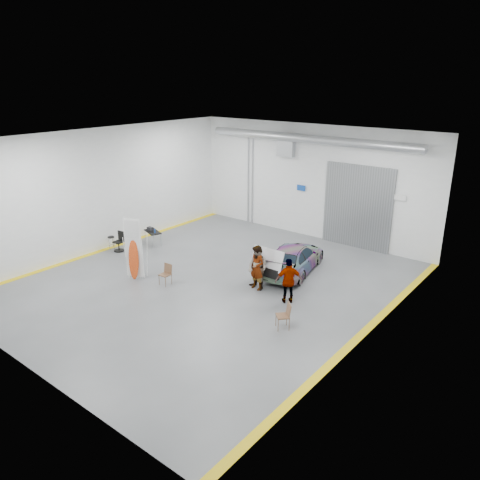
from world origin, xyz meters
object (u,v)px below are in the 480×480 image
Objects in this scene: folding_chair_near at (166,278)px; shop_stool at (112,243)px; person_b at (258,268)px; surfboard_display at (132,253)px; person_a at (257,268)px; work_table at (152,231)px; folding_chair_far at (283,321)px; person_c at (289,281)px; office_chair at (120,243)px; sedan_car at (294,258)px.

folding_chair_near reaches higher than shop_stool.
person_b is 8.57m from shop_stool.
surfboard_display is 1.84m from folding_chair_near.
person_a is 1.51× the size of work_table.
folding_chair_near is at bearing -135.62° from folding_chair_far.
surfboard_display is at bearing -132.54° from folding_chair_far.
surfboard_display is 4.10m from shop_stool.
surfboard_display is 4.17× the size of shop_stool.
person_a reaches higher than person_b.
person_c is 5.28m from folding_chair_near.
office_chair reaches higher than folding_chair_far.
work_table reaches higher than shop_stool.
person_b is at bearing 5.65° from shop_stool.
sedan_car reaches higher than folding_chair_near.
office_chair is (-8.03, -0.70, -0.50)m from person_b.
surfboard_display is 3.03× the size of folding_chair_far.
sedan_car is 7.05m from surfboard_display.
sedan_car reaches higher than work_table.
office_chair is (-10.61, 1.31, 0.14)m from folding_chair_far.
person_a is 5.40m from surfboard_display.
person_b is (-0.17, -2.49, 0.29)m from sedan_car.
sedan_car is at bearing 50.42° from folding_chair_near.
person_a is at bearing 0.86° from office_chair.
folding_chair_far reaches higher than work_table.
sedan_car is 4.46× the size of office_chair.
office_chair is at bearing 8.54° from sedan_car.
work_table is at bearing 62.00° from shop_stool.
shop_stool is 0.55× the size of work_table.
folding_chair_near is (1.57, 0.41, -0.88)m from surfboard_display.
surfboard_display is at bearing -52.10° from work_table.
surfboard_display reaches higher than folding_chair_near.
sedan_car is at bearing 22.23° from surfboard_display.
person_a is 8.04m from office_chair.
work_table is (-7.53, 1.00, -0.23)m from person_b.
surfboard_display is at bearing -146.18° from person_a.
folding_chair_far is (2.58, -2.02, -0.63)m from person_b.
folding_chair_far is 0.76× the size of work_table.
shop_stool is (-8.48, -0.84, -0.60)m from person_a.
person_a reaches higher than office_chair.
sedan_car is 5.13m from folding_chair_far.
sedan_car is at bearing 21.02° from shop_stool.
person_b is 5.43m from surfboard_display.
sedan_car is at bearing 92.15° from person_a.
folding_chair_near is 0.72× the size of work_table.
person_a reaches higher than sedan_car.
person_a is 3.36m from folding_chair_far.
folding_chair_far is at bearing 74.09° from person_c.
folding_chair_far is at bearing 105.46° from sedan_car.
sedan_car is 6.41× the size of shop_stool.
folding_chair_near is 4.95m from office_chair.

